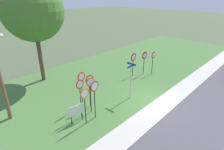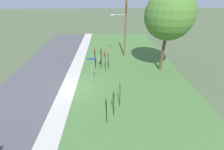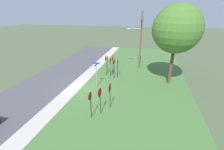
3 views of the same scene
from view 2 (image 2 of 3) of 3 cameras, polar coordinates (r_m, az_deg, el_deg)
The scene contains 17 objects.
ground_plane at distance 15.81m, azimuth -13.41°, elevation -4.71°, with size 160.00×160.00×0.00m, color #4C5B3D.
road_asphalt at distance 17.42m, azimuth -29.14°, elevation -4.57°, with size 44.00×6.40×0.01m, color #4C4C51.
sidewalk_strip at distance 15.98m, azimuth -16.25°, elevation -4.62°, with size 44.00×1.60×0.06m, color #BCB7AD.
grass_median at distance 15.75m, azimuth 8.57°, elevation -4.24°, with size 44.00×12.00×0.04m, color #477038.
stop_sign_near_left at distance 18.83m, azimuth -4.02°, elevation 8.47°, with size 0.61×0.10×2.71m.
stop_sign_near_right at distance 17.80m, azimuth -2.70°, elevation 6.84°, with size 0.64×0.12×2.52m.
stop_sign_far_left at distance 19.22m, azimuth -6.56°, elevation 8.45°, with size 0.65×0.10×2.53m.
stop_sign_far_center at distance 18.16m, azimuth -4.50°, elevation 7.56°, with size 0.63×0.14×2.65m.
stop_sign_far_right at distance 18.40m, azimuth -6.68°, elevation 7.99°, with size 0.70×0.11×2.72m.
stop_sign_center_tall at distance 18.10m, azimuth -1.51°, elevation 7.93°, with size 0.71×0.16×2.75m.
yield_sign_near_left at distance 12.05m, azimuth 2.92°, elevation -5.29°, with size 0.81×0.10×2.36m.
yield_sign_near_right at distance 11.13m, azimuth 0.53°, elevation -8.43°, with size 0.75×0.13×2.39m.
yield_sign_far_left at distance 10.59m, azimuth -2.35°, elevation -11.07°, with size 0.69×0.10×2.34m.
street_name_post at distance 15.17m, azimuth -7.64°, elevation 2.22°, with size 0.96×0.82×2.94m.
utility_pole at distance 21.61m, azimuth 4.72°, elevation 18.08°, with size 2.10×2.22×8.16m.
notice_board at distance 19.84m, azimuth -4.76°, elevation 6.17°, with size 1.09×0.19×1.25m.
oak_tree_left at distance 17.96m, azimuth 20.87°, elevation 20.33°, with size 5.19×5.19×8.95m.
Camera 2 is at (12.87, 3.15, 8.64)m, focal length 24.08 mm.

